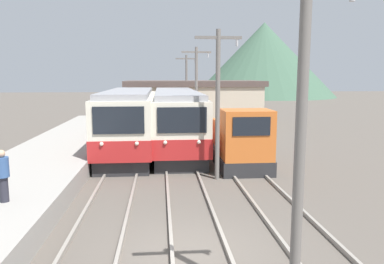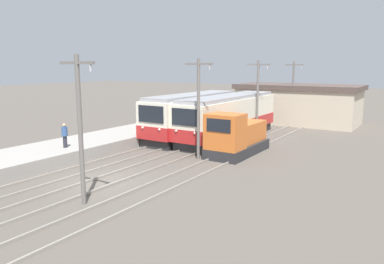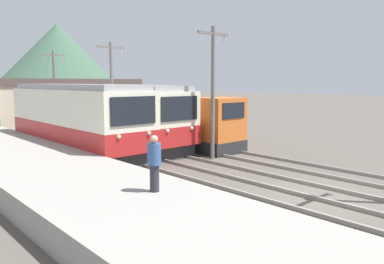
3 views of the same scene
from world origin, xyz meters
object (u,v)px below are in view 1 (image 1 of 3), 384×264
commuter_train_left (129,124)px  catenary_mast_mid (218,99)px  catenary_mast_distant (187,87)px  person_on_platform (3,174)px  catenary_mast_far (196,90)px  shunting_locomotive (239,142)px  commuter_train_center (176,122)px  catenary_mast_near (301,132)px

commuter_train_left → catenary_mast_mid: (4.31, -6.09, 1.83)m
catenary_mast_distant → person_on_platform: bearing=-106.6°
catenary_mast_far → person_on_platform: bearing=-116.4°
commuter_train_left → shunting_locomotive: bearing=-31.8°
catenary_mast_far → person_on_platform: 16.22m
catenary_mast_mid → catenary_mast_far: (0.00, 9.63, 0.00)m
commuter_train_center → person_on_platform: 13.35m
catenary_mast_distant → shunting_locomotive: bearing=-84.9°
commuter_train_left → person_on_platform: bearing=-104.6°
catenary_mast_mid → person_on_platform: bearing=-146.1°
catenary_mast_near → catenary_mast_far: bearing=90.0°
catenary_mast_mid → catenary_mast_far: 9.63m
commuter_train_center → shunting_locomotive: bearing=-58.0°
catenary_mast_far → catenary_mast_distant: bearing=90.0°
shunting_locomotive → catenary_mast_distant: (-1.49, 16.76, 2.35)m
catenary_mast_distant → catenary_mast_mid: bearing=-90.0°
commuter_train_left → catenary_mast_near: (4.31, -15.72, 1.83)m
catenary_mast_near → shunting_locomotive: bearing=83.0°
commuter_train_left → shunting_locomotive: (5.80, -3.59, -0.52)m
catenary_mast_mid → catenary_mast_distant: same height
commuter_train_center → person_on_platform: size_ratio=8.38×
catenary_mast_near → catenary_mast_mid: (0.00, 9.63, 0.00)m
catenary_mast_near → catenary_mast_mid: bearing=90.0°
catenary_mast_far → commuter_train_left: bearing=-140.6°
catenary_mast_distant → catenary_mast_near: bearing=-90.0°
shunting_locomotive → person_on_platform: bearing=-139.8°
commuter_train_left → commuter_train_center: commuter_train_left is taller
commuter_train_center → catenary_mast_mid: bearing=-78.3°
catenary_mast_near → person_on_platform: (-7.15, 4.83, -1.89)m
commuter_train_center → catenary_mast_far: size_ratio=2.04×
commuter_train_center → catenary_mast_near: bearing=-84.9°
commuter_train_center → catenary_mast_far: (1.51, 2.33, 1.86)m
catenary_mast_mid → catenary_mast_far: same height
catenary_mast_near → catenary_mast_far: same height
catenary_mast_near → person_on_platform: bearing=146.0°
commuter_train_center → catenary_mast_distant: size_ratio=2.04×
commuter_train_left → commuter_train_center: bearing=23.3°
catenary_mast_mid → person_on_platform: (-7.15, -4.80, -1.89)m
catenary_mast_far → catenary_mast_distant: 9.63m
catenary_mast_near → catenary_mast_mid: size_ratio=1.00×
commuter_train_left → catenary_mast_far: bearing=39.4°
commuter_train_left → catenary_mast_near: 16.41m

